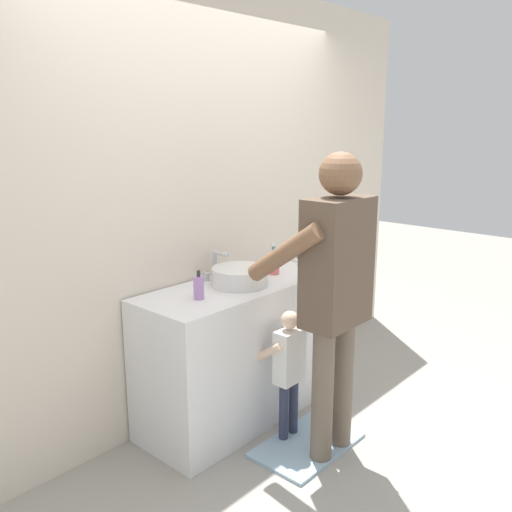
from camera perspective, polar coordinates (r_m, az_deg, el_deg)
name	(u,v)px	position (r m, az deg, el deg)	size (l,w,h in m)	color
ground_plane	(274,431)	(3.53, 1.90, -17.72)	(14.00, 14.00, 0.00)	#9E998E
back_wall	(200,203)	(3.48, -5.80, 5.51)	(4.40, 0.08, 2.70)	beige
vanity_cabinet	(238,351)	(3.51, -1.85, -9.86)	(1.32, 0.54, 0.88)	white
sink_basin	(240,276)	(3.33, -1.67, -2.09)	(0.34, 0.34, 0.11)	silver
faucet	(216,266)	(3.46, -4.18, -1.07)	(0.18, 0.14, 0.18)	#B7BABF
toothbrush_cup	(274,266)	(3.57, 1.88, -1.03)	(0.07, 0.07, 0.21)	#D86666
soap_bottle	(199,287)	(3.08, -5.97, -3.26)	(0.06, 0.06, 0.17)	#B27FC6
bath_mat	(307,445)	(3.40, 5.32, -18.98)	(0.64, 0.40, 0.02)	#99B7CC
child_toddler	(288,364)	(3.25, 3.37, -11.11)	(0.25, 0.25, 0.80)	#2D334C
adult_parent	(334,281)	(2.95, 8.11, -2.60)	(0.53, 0.56, 1.70)	#6B5B4C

